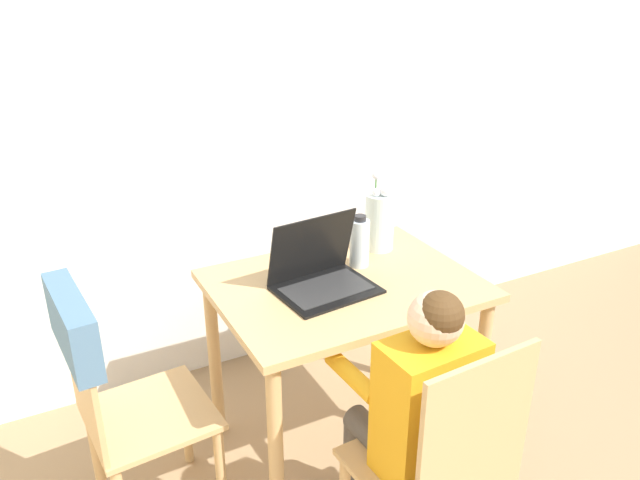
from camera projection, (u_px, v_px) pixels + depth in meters
wall_back at (198, 112)px, 2.63m from camera, size 6.40×0.05×2.50m
dining_table at (344, 309)px, 2.34m from camera, size 0.95×0.71×0.75m
chair_occupied at (440, 471)px, 1.82m from camera, size 0.42×0.42×0.92m
chair_spare at (106, 377)px, 1.98m from camera, size 0.46×0.43×0.93m
person_seated at (416, 403)px, 1.85m from camera, size 0.32×0.43×1.03m
laptop at (320, 272)px, 2.23m from camera, size 0.37×0.29×0.26m
flower_vase at (380, 219)px, 2.51m from camera, size 0.12×0.12×0.32m
water_bottle at (360, 242)px, 2.38m from camera, size 0.08×0.08×0.21m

